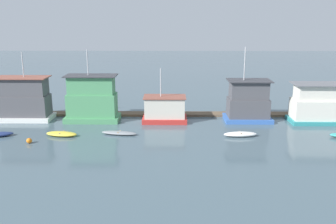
{
  "coord_description": "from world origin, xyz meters",
  "views": [
    {
      "loc": [
        0.54,
        -43.69,
        12.15
      ],
      "look_at": [
        0.0,
        -1.0,
        1.4
      ],
      "focal_mm": 40.0,
      "sensor_mm": 36.0,
      "label": 1
    }
  ],
  "objects_px": {
    "dinghy_grey": "(119,133)",
    "buoy_orange": "(29,141)",
    "houseboat_white": "(24,100)",
    "dinghy_yellow": "(62,134)",
    "mooring_post_centre": "(86,109)",
    "houseboat_blue": "(248,102)",
    "dinghy_white": "(240,134)",
    "houseboat_green": "(92,100)",
    "mooring_post_far_left": "(237,109)",
    "houseboat_red": "(165,109)",
    "mooring_post_near_left": "(328,110)",
    "houseboat_teal": "(322,105)"
  },
  "relations": [
    {
      "from": "dinghy_white",
      "to": "houseboat_green",
      "type": "bearing_deg",
      "value": 160.16
    },
    {
      "from": "dinghy_yellow",
      "to": "dinghy_grey",
      "type": "bearing_deg",
      "value": 5.19
    },
    {
      "from": "houseboat_green",
      "to": "mooring_post_near_left",
      "type": "height_order",
      "value": "houseboat_green"
    },
    {
      "from": "mooring_post_near_left",
      "to": "buoy_orange",
      "type": "distance_m",
      "value": 35.22
    },
    {
      "from": "dinghy_yellow",
      "to": "mooring_post_far_left",
      "type": "height_order",
      "value": "mooring_post_far_left"
    },
    {
      "from": "mooring_post_far_left",
      "to": "buoy_orange",
      "type": "xyz_separation_m",
      "value": [
        -22.32,
        -10.21,
        -0.83
      ]
    },
    {
      "from": "dinghy_grey",
      "to": "mooring_post_centre",
      "type": "bearing_deg",
      "value": 125.15
    },
    {
      "from": "houseboat_red",
      "to": "mooring_post_near_left",
      "type": "height_order",
      "value": "houseboat_red"
    },
    {
      "from": "houseboat_red",
      "to": "dinghy_yellow",
      "type": "bearing_deg",
      "value": -151.23
    },
    {
      "from": "houseboat_teal",
      "to": "mooring_post_far_left",
      "type": "height_order",
      "value": "houseboat_teal"
    },
    {
      "from": "houseboat_teal",
      "to": "dinghy_yellow",
      "type": "xyz_separation_m",
      "value": [
        -29.49,
        -5.77,
        -1.93
      ]
    },
    {
      "from": "houseboat_green",
      "to": "dinghy_grey",
      "type": "bearing_deg",
      "value": -54.51
    },
    {
      "from": "dinghy_grey",
      "to": "mooring_post_far_left",
      "type": "height_order",
      "value": "mooring_post_far_left"
    },
    {
      "from": "mooring_post_far_left",
      "to": "mooring_post_near_left",
      "type": "distance_m",
      "value": 11.38
    },
    {
      "from": "houseboat_teal",
      "to": "houseboat_blue",
      "type": "bearing_deg",
      "value": 175.04
    },
    {
      "from": "dinghy_grey",
      "to": "houseboat_red",
      "type": "bearing_deg",
      "value": 48.41
    },
    {
      "from": "houseboat_red",
      "to": "dinghy_grey",
      "type": "relative_size",
      "value": 1.61
    },
    {
      "from": "dinghy_grey",
      "to": "dinghy_yellow",
      "type": "bearing_deg",
      "value": -174.81
    },
    {
      "from": "houseboat_white",
      "to": "houseboat_blue",
      "type": "distance_m",
      "value": 27.26
    },
    {
      "from": "houseboat_blue",
      "to": "dinghy_grey",
      "type": "xyz_separation_m",
      "value": [
        -14.86,
        -5.96,
        -2.09
      ]
    },
    {
      "from": "houseboat_green",
      "to": "buoy_orange",
      "type": "height_order",
      "value": "houseboat_green"
    },
    {
      "from": "houseboat_red",
      "to": "houseboat_teal",
      "type": "xyz_separation_m",
      "value": [
        18.67,
        -0.17,
        0.68
      ]
    },
    {
      "from": "dinghy_yellow",
      "to": "houseboat_red",
      "type": "bearing_deg",
      "value": 28.77
    },
    {
      "from": "houseboat_red",
      "to": "dinghy_white",
      "type": "xyz_separation_m",
      "value": [
        8.09,
        -5.9,
        -1.23
      ]
    },
    {
      "from": "houseboat_white",
      "to": "houseboat_red",
      "type": "height_order",
      "value": "houseboat_white"
    },
    {
      "from": "dinghy_yellow",
      "to": "dinghy_white",
      "type": "xyz_separation_m",
      "value": [
        18.91,
        0.04,
        0.03
      ]
    },
    {
      "from": "dinghy_yellow",
      "to": "mooring_post_far_left",
      "type": "bearing_deg",
      "value": 21.52
    },
    {
      "from": "dinghy_yellow",
      "to": "buoy_orange",
      "type": "relative_size",
      "value": 6.66
    },
    {
      "from": "houseboat_blue",
      "to": "buoy_orange",
      "type": "relative_size",
      "value": 16.6
    },
    {
      "from": "dinghy_grey",
      "to": "buoy_orange",
      "type": "xyz_separation_m",
      "value": [
        -8.58,
        -2.96,
        0.08
      ]
    },
    {
      "from": "houseboat_blue",
      "to": "mooring_post_far_left",
      "type": "bearing_deg",
      "value": 131.17
    },
    {
      "from": "dinghy_yellow",
      "to": "mooring_post_centre",
      "type": "height_order",
      "value": "mooring_post_centre"
    },
    {
      "from": "mooring_post_far_left",
      "to": "mooring_post_centre",
      "type": "bearing_deg",
      "value": 180.0
    },
    {
      "from": "buoy_orange",
      "to": "dinghy_white",
      "type": "bearing_deg",
      "value": 6.52
    },
    {
      "from": "mooring_post_centre",
      "to": "buoy_orange",
      "type": "height_order",
      "value": "mooring_post_centre"
    },
    {
      "from": "houseboat_teal",
      "to": "mooring_post_far_left",
      "type": "bearing_deg",
      "value": 168.2
    },
    {
      "from": "houseboat_green",
      "to": "buoy_orange",
      "type": "bearing_deg",
      "value": -118.36
    },
    {
      "from": "mooring_post_near_left",
      "to": "mooring_post_centre",
      "type": "bearing_deg",
      "value": 180.0
    },
    {
      "from": "houseboat_blue",
      "to": "dinghy_white",
      "type": "xyz_separation_m",
      "value": [
        -1.98,
        -6.47,
        -2.02
      ]
    },
    {
      "from": "mooring_post_centre",
      "to": "mooring_post_near_left",
      "type": "relative_size",
      "value": 0.94
    },
    {
      "from": "dinghy_white",
      "to": "mooring_post_far_left",
      "type": "bearing_deg",
      "value": 83.67
    },
    {
      "from": "houseboat_blue",
      "to": "buoy_orange",
      "type": "height_order",
      "value": "houseboat_blue"
    },
    {
      "from": "houseboat_green",
      "to": "mooring_post_far_left",
      "type": "xyz_separation_m",
      "value": [
        17.71,
        1.67,
        -1.46
      ]
    },
    {
      "from": "dinghy_white",
      "to": "buoy_orange",
      "type": "bearing_deg",
      "value": -173.48
    },
    {
      "from": "dinghy_grey",
      "to": "mooring_post_far_left",
      "type": "distance_m",
      "value": 15.56
    },
    {
      "from": "houseboat_white",
      "to": "dinghy_yellow",
      "type": "distance_m",
      "value": 9.39
    },
    {
      "from": "houseboat_white",
      "to": "mooring_post_centre",
      "type": "height_order",
      "value": "houseboat_white"
    },
    {
      "from": "houseboat_teal",
      "to": "dinghy_grey",
      "type": "height_order",
      "value": "houseboat_teal"
    },
    {
      "from": "buoy_orange",
      "to": "houseboat_white",
      "type": "bearing_deg",
      "value": 113.11
    },
    {
      "from": "houseboat_red",
      "to": "mooring_post_centre",
      "type": "bearing_deg",
      "value": 169.37
    }
  ]
}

